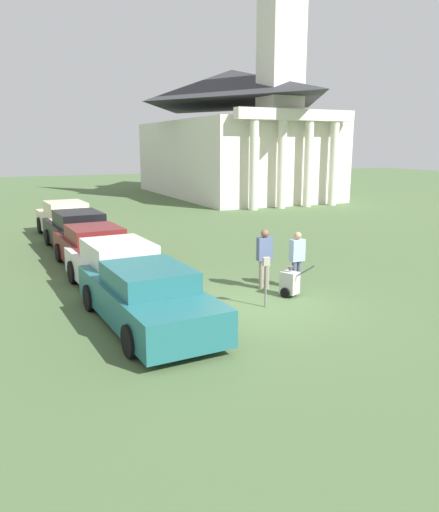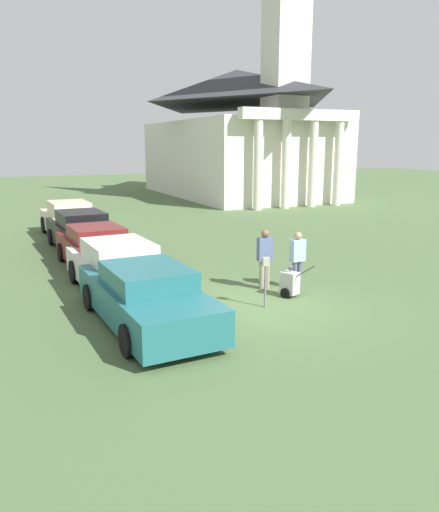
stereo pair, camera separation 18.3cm
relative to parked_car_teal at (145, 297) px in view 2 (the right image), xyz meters
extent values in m
plane|color=#4C663D|center=(2.91, 0.02, -0.66)|extent=(120.00, 120.00, 0.00)
cube|color=#23666B|center=(0.00, 0.04, -0.10)|extent=(2.16, 5.22, 0.76)
cube|color=#23666B|center=(0.01, -0.17, 0.51)|extent=(1.77, 2.24, 0.47)
cylinder|color=black|center=(-1.01, 1.57, -0.33)|extent=(0.22, 0.67, 0.66)
cylinder|color=black|center=(0.82, 1.67, -0.33)|extent=(0.22, 0.67, 0.66)
cylinder|color=black|center=(-0.83, -1.60, -0.33)|extent=(0.22, 0.67, 0.66)
cylinder|color=black|center=(1.01, -1.50, -0.33)|extent=(0.22, 0.67, 0.66)
cube|color=silver|center=(0.00, 2.78, -0.11)|extent=(2.11, 5.20, 0.74)
cube|color=silver|center=(0.01, 2.58, 0.54)|extent=(1.72, 2.23, 0.56)
cylinder|color=black|center=(-0.98, 4.31, -0.32)|extent=(0.22, 0.69, 0.68)
cylinder|color=black|center=(0.80, 4.41, -0.32)|extent=(0.22, 0.69, 0.68)
cylinder|color=black|center=(-0.80, 1.15, -0.32)|extent=(0.22, 0.69, 0.68)
cylinder|color=black|center=(0.98, 1.25, -0.32)|extent=(0.22, 0.69, 0.68)
cube|color=maroon|center=(0.00, 6.00, -0.09)|extent=(2.06, 4.83, 0.78)
cube|color=maroon|center=(0.01, 5.81, 0.53)|extent=(1.69, 2.08, 0.47)
cylinder|color=black|center=(-0.96, 7.42, -0.34)|extent=(0.22, 0.66, 0.65)
cylinder|color=black|center=(0.79, 7.52, -0.34)|extent=(0.22, 0.66, 0.65)
cylinder|color=black|center=(-0.80, 4.48, -0.34)|extent=(0.22, 0.66, 0.65)
cylinder|color=black|center=(0.96, 4.58, -0.34)|extent=(0.22, 0.66, 0.65)
cube|color=black|center=(0.00, 9.09, -0.07)|extent=(2.09, 5.36, 0.83)
cube|color=black|center=(0.01, 8.88, 0.62)|extent=(1.70, 2.30, 0.54)
cylinder|color=black|center=(-0.97, 10.67, -0.33)|extent=(0.22, 0.67, 0.66)
cylinder|color=black|center=(0.78, 10.77, -0.33)|extent=(0.22, 0.67, 0.66)
cylinder|color=black|center=(-0.79, 7.41, -0.33)|extent=(0.22, 0.67, 0.66)
cylinder|color=black|center=(0.97, 7.51, -0.33)|extent=(0.22, 0.67, 0.66)
cube|color=beige|center=(0.00, 12.36, -0.04)|extent=(2.07, 5.06, 0.83)
cube|color=beige|center=(0.01, 12.16, 0.65)|extent=(1.69, 2.17, 0.57)
cylinder|color=black|center=(-0.97, 13.85, -0.29)|extent=(0.22, 0.77, 0.76)
cylinder|color=black|center=(0.79, 13.95, -0.29)|extent=(0.22, 0.77, 0.76)
cylinder|color=black|center=(-0.79, 10.78, -0.29)|extent=(0.22, 0.77, 0.76)
cylinder|color=black|center=(0.96, 10.88, -0.29)|extent=(0.22, 0.77, 0.76)
cylinder|color=slate|center=(3.11, -0.04, -0.12)|extent=(0.05, 0.05, 1.08)
cube|color=gray|center=(3.11, -0.04, 0.53)|extent=(0.18, 0.09, 0.22)
cylinder|color=gray|center=(3.98, 1.41, -0.25)|extent=(0.14, 0.14, 0.84)
cylinder|color=gray|center=(3.82, 1.42, -0.25)|extent=(0.14, 0.14, 0.84)
cube|color=#4C597F|center=(3.90, 1.41, 0.51)|extent=(0.44, 0.26, 0.66)
sphere|color=brown|center=(3.90, 1.41, 0.95)|extent=(0.23, 0.23, 0.23)
cylinder|color=#515670|center=(4.89, 1.12, -0.27)|extent=(0.14, 0.14, 0.79)
cylinder|color=#515670|center=(4.72, 1.11, -0.27)|extent=(0.14, 0.14, 0.79)
cube|color=#99B2CC|center=(4.80, 1.11, 0.44)|extent=(0.43, 0.24, 0.63)
sphere|color=tan|center=(4.80, 1.11, 0.87)|extent=(0.22, 0.22, 0.22)
cube|color=#B2B2AD|center=(4.17, 0.49, -0.28)|extent=(0.51, 0.55, 0.60)
cone|color=#59595B|center=(4.17, 0.49, 0.10)|extent=(0.18, 0.18, 0.16)
cylinder|color=#4C4C4C|center=(4.35, 0.05, 0.12)|extent=(0.26, 0.55, 0.43)
cylinder|color=black|center=(3.97, 0.40, -0.52)|extent=(0.16, 0.28, 0.28)
cylinder|color=black|center=(4.36, 0.57, -0.52)|extent=(0.16, 0.28, 0.28)
cube|color=silver|center=(15.27, 26.62, 2.27)|extent=(10.20, 17.65, 5.86)
pyramid|color=#333338|center=(15.27, 26.62, 7.84)|extent=(10.41, 18.00, 2.64)
cylinder|color=silver|center=(12.21, 17.19, 2.12)|extent=(0.56, 0.56, 5.57)
cylinder|color=silver|center=(14.25, 17.19, 2.12)|extent=(0.56, 0.56, 5.57)
cylinder|color=silver|center=(16.29, 17.19, 2.12)|extent=(0.56, 0.56, 5.57)
cylinder|color=silver|center=(18.33, 17.19, 2.12)|extent=(0.56, 0.56, 5.57)
cube|color=silver|center=(15.27, 17.19, 5.26)|extent=(8.67, 0.70, 0.70)
cube|color=silver|center=(15.27, 19.29, 11.13)|extent=(2.40, 2.40, 11.87)
camera|label=1|loc=(-3.08, -10.55, 3.38)|focal=35.00mm
camera|label=2|loc=(-2.91, -10.63, 3.38)|focal=35.00mm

